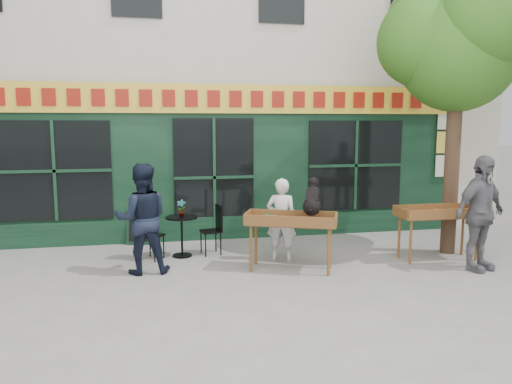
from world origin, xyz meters
TOP-DOWN VIEW (x-y plane):
  - ground at (0.00, 0.00)m, footprint 80.00×80.00m
  - building at (0.00, 5.97)m, footprint 14.00×7.26m
  - street_tree at (4.34, 0.36)m, footprint 3.05×2.90m
  - book_cart_center at (0.99, -0.22)m, footprint 1.62×1.15m
  - dog at (1.34, -0.27)m, footprint 0.54×0.68m
  - woman at (0.99, 0.43)m, footprint 0.65×0.55m
  - book_cart_right at (3.82, -0.10)m, footprint 1.51×0.66m
  - man_right at (4.12, -0.85)m, footprint 1.25×0.82m
  - bistro_table at (-0.78, 1.04)m, footprint 0.60×0.60m
  - bistro_chair_left at (-1.40, 0.99)m, footprint 0.50×0.50m
  - bistro_chair_right at (-0.14, 1.11)m, footprint 0.43×0.42m
  - potted_plant at (-0.78, 1.04)m, footprint 0.20×0.16m
  - man_left at (-1.48, 0.14)m, footprint 0.91×0.71m
  - chalkboard at (-1.56, 2.19)m, footprint 0.58×0.28m

SIDE VIEW (x-z plane):
  - ground at x=0.00m, z-range 0.00..0.00m
  - chalkboard at x=-1.56m, z-range 0.01..0.79m
  - bistro_table at x=-0.78m, z-range 0.16..0.92m
  - bistro_chair_left at x=-1.40m, z-range 0.08..1.03m
  - bistro_chair_right at x=-0.14m, z-range 0.08..1.03m
  - woman at x=0.99m, z-range 0.00..1.51m
  - book_cart_center at x=0.99m, z-range 0.33..1.32m
  - book_cart_right at x=3.82m, z-range 0.33..1.32m
  - man_left at x=-1.48m, z-range 0.00..1.85m
  - potted_plant at x=-0.78m, z-range 0.76..1.09m
  - man_right at x=4.12m, z-range 0.00..1.97m
  - dog at x=1.34m, z-range 0.99..1.59m
  - street_tree at x=4.34m, z-range 1.31..6.91m
  - building at x=0.00m, z-range -0.03..9.97m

